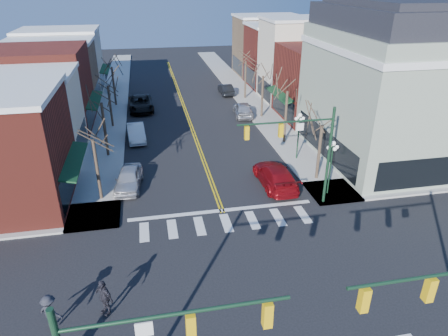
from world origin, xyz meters
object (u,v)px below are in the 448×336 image
car_left_near (129,178)px  pedestrian_dark_b (50,311)px  car_right_near (275,176)px  car_left_mid (136,133)px  car_right_far (226,89)px  lamppost_corner (331,159)px  lamppost_midblock (299,128)px  pedestrian_dark_a (104,297)px  victorian_corner (397,83)px  car_right_mid (243,109)px  car_left_far (141,103)px

car_left_near → pedestrian_dark_b: size_ratio=2.58×
car_right_near → car_left_mid: bearing=-49.3°
pedestrian_dark_b → car_left_mid: bearing=-71.3°
car_right_far → car_left_near: bearing=62.3°
pedestrian_dark_b → lamppost_corner: bearing=-124.4°
lamppost_midblock → pedestrian_dark_a: bearing=-135.0°
lamppost_corner → pedestrian_dark_a: size_ratio=2.24×
victorian_corner → car_right_mid: bearing=127.0°
pedestrian_dark_a → pedestrian_dark_b: 2.41m
pedestrian_dark_a → car_right_mid: bearing=109.4°
car_right_near → car_right_far: car_right_near is taller
car_left_near → car_left_mid: (0.55, 10.08, -0.01)m
car_right_far → pedestrian_dark_b: bearing=66.6°
lamppost_corner → pedestrian_dark_b: bearing=-152.4°
victorian_corner → car_left_far: size_ratio=2.31×
pedestrian_dark_b → victorian_corner: bearing=-121.6°
lamppost_midblock → car_right_near: lamppost_midblock is taller
car_left_near → car_right_far: car_left_near is taller
car_right_far → pedestrian_dark_b: pedestrian_dark_b is taller
car_left_near → car_right_near: car_right_near is taller
car_left_near → car_right_far: (12.73, 25.09, -0.06)m
car_right_near → pedestrian_dark_b: (-14.48, -11.54, 0.19)m
car_left_far → car_right_near: car_left_far is taller
car_right_near → car_right_mid: size_ratio=1.18×
car_right_far → car_right_mid: bearing=89.6°
car_left_near → car_left_far: bearing=94.1°
car_right_near → lamppost_midblock: bearing=-129.3°
car_right_mid → pedestrian_dark_a: (-13.70, -28.42, 0.27)m
lamppost_corner → car_right_far: lamppost_corner is taller
lamppost_midblock → car_left_far: lamppost_midblock is taller
pedestrian_dark_a → car_left_mid: bearing=131.6°
car_right_mid → pedestrian_dark_a: pedestrian_dark_a is taller
car_left_mid → car_right_mid: (12.25, 5.30, 0.08)m
car_left_mid → car_right_mid: size_ratio=0.94×
victorian_corner → car_right_mid: 17.77m
lamppost_midblock → car_left_far: size_ratio=0.70×
car_right_far → pedestrian_dark_a: pedestrian_dark_a is taller
lamppost_corner → lamppost_midblock: (0.00, 6.50, 0.00)m
lamppost_midblock → pedestrian_dark_b: 23.97m
lamppost_corner → car_left_far: lamppost_corner is taller
car_right_near → car_right_mid: 17.30m
lamppost_corner → car_right_near: lamppost_corner is taller
car_left_mid → pedestrian_dark_b: size_ratio=2.64×
car_left_near → pedestrian_dark_b: pedestrian_dark_b is taller
car_left_near → lamppost_corner: bearing=-8.2°
car_right_mid → car_left_mid: bearing=29.9°
victorian_corner → car_left_mid: (-22.35, 8.12, -5.89)m
car_left_mid → pedestrian_dark_a: bearing=-97.8°
victorian_corner → lamppost_midblock: (-8.30, 0.50, -3.70)m
car_left_mid → car_right_near: 15.99m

